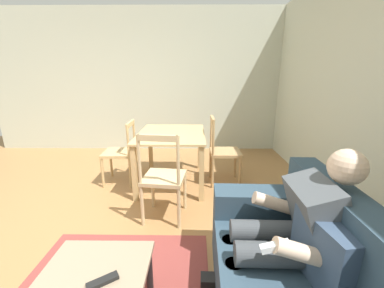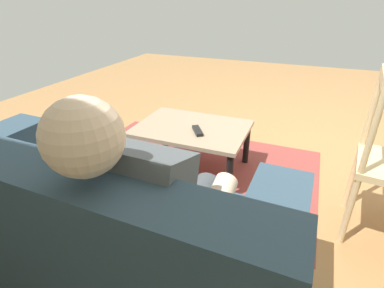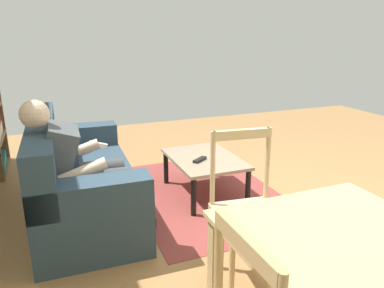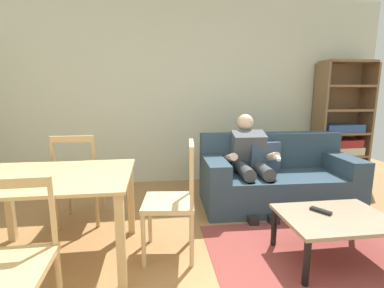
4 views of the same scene
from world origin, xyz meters
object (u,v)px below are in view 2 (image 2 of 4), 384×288
Objects in this scene: coffee_table at (192,132)px; tv_remote at (198,131)px; couch at (88,234)px; person_lounging at (148,211)px.

tv_remote is at bearing 133.47° from coffee_table.
couch is 10.86× the size of tv_remote.
coffee_table is at bearing -91.70° from couch.
couch is 1.12m from tv_remote.
tv_remote is (-0.08, 0.08, 0.06)m from coffee_table.
person_lounging reaches higher than tv_remote.
coffee_table is 5.06× the size of tv_remote.
person_lounging reaches higher than coffee_table.
person_lounging reaches higher than couch.
couch is 0.42m from person_lounging.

